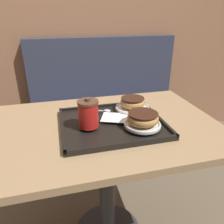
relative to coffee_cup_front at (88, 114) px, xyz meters
The scene contains 11 objects.
wall_behind 1.21m from the coffee_cup_front, 85.76° to the left, with size 8.00×0.05×2.40m.
booth_bench 1.08m from the coffee_cup_front, 72.10° to the left, with size 1.28×0.44×1.00m.
cafe_table 0.26m from the coffee_cup_front, 27.06° to the left, with size 1.01×0.69×0.73m.
serving_tray 0.13m from the coffee_cup_front, 14.70° to the left, with size 0.44×0.38×0.02m.
napkin_paper 0.15m from the coffee_cup_front, 21.76° to the left, with size 0.14×0.14×0.00m.
coffee_cup_front is the anchor object (origin of this frame).
plate_with_chocolate_donut 0.23m from the coffee_cup_front, 13.62° to the right, with size 0.15×0.15×0.01m.
donut_chocolate_glazed 0.23m from the coffee_cup_front, 13.62° to the right, with size 0.13×0.13×0.04m.
plate_with_plain_donut 0.27m from the coffee_cup_front, 27.60° to the left, with size 0.17×0.17×0.01m.
donut_plain 0.27m from the coffee_cup_front, 27.60° to the left, with size 0.12×0.12×0.04m.
spoon 0.17m from the coffee_cup_front, 55.36° to the left, with size 0.13×0.07×0.01m.
Camera 1 is at (-0.19, -0.85, 1.19)m, focal length 35.00 mm.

